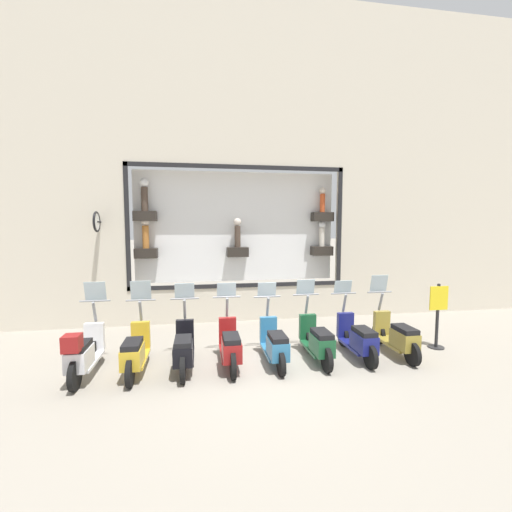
{
  "coord_description": "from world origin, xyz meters",
  "views": [
    {
      "loc": [
        -6.45,
        1.15,
        2.85
      ],
      "look_at": [
        1.62,
        -0.21,
        2.09
      ],
      "focal_mm": 24.0,
      "sensor_mm": 36.0,
      "label": 1
    }
  ],
  "objects_px": {
    "scooter_red_4": "(230,346)",
    "scooter_yellow_6": "(135,351)",
    "scooter_olive_0": "(397,336)",
    "scooter_green_2": "(317,341)",
    "scooter_teal_3": "(275,344)",
    "scooter_white_7": "(84,353)",
    "shop_sign_post": "(438,314)",
    "scooter_navy_1": "(358,339)",
    "scooter_black_5": "(184,349)"
  },
  "relations": [
    {
      "from": "scooter_red_4",
      "to": "scooter_yellow_6",
      "type": "bearing_deg",
      "value": 89.94
    },
    {
      "from": "scooter_olive_0",
      "to": "scooter_red_4",
      "type": "bearing_deg",
      "value": 90.01
    },
    {
      "from": "scooter_green_2",
      "to": "scooter_yellow_6",
      "type": "xyz_separation_m",
      "value": [
        0.0,
        3.63,
        0.0
      ]
    },
    {
      "from": "scooter_teal_3",
      "to": "scooter_green_2",
      "type": "bearing_deg",
      "value": -89.75
    },
    {
      "from": "scooter_green_2",
      "to": "scooter_yellow_6",
      "type": "height_order",
      "value": "scooter_yellow_6"
    },
    {
      "from": "scooter_teal_3",
      "to": "scooter_red_4",
      "type": "bearing_deg",
      "value": 89.71
    },
    {
      "from": "scooter_yellow_6",
      "to": "scooter_white_7",
      "type": "xyz_separation_m",
      "value": [
        -0.06,
        0.91,
        0.05
      ]
    },
    {
      "from": "scooter_teal_3",
      "to": "shop_sign_post",
      "type": "xyz_separation_m",
      "value": [
        0.28,
        -3.9,
        0.38
      ]
    },
    {
      "from": "scooter_green_2",
      "to": "scooter_yellow_6",
      "type": "distance_m",
      "value": 3.63
    },
    {
      "from": "scooter_olive_0",
      "to": "scooter_navy_1",
      "type": "distance_m",
      "value": 0.91
    },
    {
      "from": "scooter_teal_3",
      "to": "scooter_black_5",
      "type": "bearing_deg",
      "value": 89.87
    },
    {
      "from": "scooter_yellow_6",
      "to": "scooter_teal_3",
      "type": "bearing_deg",
      "value": -90.14
    },
    {
      "from": "scooter_red_4",
      "to": "shop_sign_post",
      "type": "height_order",
      "value": "scooter_red_4"
    },
    {
      "from": "scooter_olive_0",
      "to": "scooter_black_5",
      "type": "xyz_separation_m",
      "value": [
        -0.0,
        4.54,
        0.0
      ]
    },
    {
      "from": "scooter_green_2",
      "to": "scooter_red_4",
      "type": "bearing_deg",
      "value": 89.98
    },
    {
      "from": "scooter_green_2",
      "to": "scooter_yellow_6",
      "type": "relative_size",
      "value": 1.0
    },
    {
      "from": "scooter_navy_1",
      "to": "scooter_yellow_6",
      "type": "relative_size",
      "value": 1.0
    },
    {
      "from": "scooter_black_5",
      "to": "scooter_yellow_6",
      "type": "height_order",
      "value": "scooter_yellow_6"
    },
    {
      "from": "scooter_olive_0",
      "to": "scooter_yellow_6",
      "type": "relative_size",
      "value": 1.0
    },
    {
      "from": "scooter_white_7",
      "to": "shop_sign_post",
      "type": "relative_size",
      "value": 1.21
    },
    {
      "from": "scooter_green_2",
      "to": "scooter_teal_3",
      "type": "distance_m",
      "value": 0.91
    },
    {
      "from": "scooter_green_2",
      "to": "scooter_white_7",
      "type": "height_order",
      "value": "scooter_white_7"
    },
    {
      "from": "shop_sign_post",
      "to": "scooter_white_7",
      "type": "bearing_deg",
      "value": 92.47
    },
    {
      "from": "scooter_olive_0",
      "to": "shop_sign_post",
      "type": "height_order",
      "value": "scooter_olive_0"
    },
    {
      "from": "scooter_black_5",
      "to": "scooter_red_4",
      "type": "bearing_deg",
      "value": -89.97
    },
    {
      "from": "scooter_green_2",
      "to": "scooter_teal_3",
      "type": "height_order",
      "value": "scooter_green_2"
    },
    {
      "from": "scooter_teal_3",
      "to": "scooter_white_7",
      "type": "bearing_deg",
      "value": 90.78
    },
    {
      "from": "scooter_olive_0",
      "to": "scooter_teal_3",
      "type": "xyz_separation_m",
      "value": [
        -0.01,
        2.73,
        -0.01
      ]
    },
    {
      "from": "scooter_white_7",
      "to": "scooter_teal_3",
      "type": "bearing_deg",
      "value": -89.22
    },
    {
      "from": "scooter_olive_0",
      "to": "scooter_green_2",
      "type": "bearing_deg",
      "value": 90.04
    },
    {
      "from": "scooter_navy_1",
      "to": "shop_sign_post",
      "type": "relative_size",
      "value": 1.2
    },
    {
      "from": "scooter_yellow_6",
      "to": "scooter_red_4",
      "type": "bearing_deg",
      "value": -90.06
    },
    {
      "from": "scooter_red_4",
      "to": "scooter_white_7",
      "type": "xyz_separation_m",
      "value": [
        -0.05,
        2.73,
        0.05
      ]
    },
    {
      "from": "scooter_navy_1",
      "to": "scooter_black_5",
      "type": "bearing_deg",
      "value": 89.97
    },
    {
      "from": "scooter_navy_1",
      "to": "scooter_white_7",
      "type": "bearing_deg",
      "value": 90.54
    },
    {
      "from": "scooter_teal_3",
      "to": "scooter_red_4",
      "type": "height_order",
      "value": "scooter_red_4"
    },
    {
      "from": "scooter_red_4",
      "to": "scooter_white_7",
      "type": "height_order",
      "value": "scooter_white_7"
    },
    {
      "from": "scooter_olive_0",
      "to": "scooter_teal_3",
      "type": "distance_m",
      "value": 2.73
    },
    {
      "from": "scooter_navy_1",
      "to": "scooter_white_7",
      "type": "xyz_separation_m",
      "value": [
        -0.05,
        5.45,
        0.06
      ]
    },
    {
      "from": "scooter_black_5",
      "to": "scooter_white_7",
      "type": "xyz_separation_m",
      "value": [
        -0.05,
        1.82,
        0.06
      ]
    },
    {
      "from": "scooter_olive_0",
      "to": "scooter_navy_1",
      "type": "height_order",
      "value": "scooter_olive_0"
    },
    {
      "from": "scooter_teal_3",
      "to": "scooter_navy_1",
      "type": "bearing_deg",
      "value": -89.93
    },
    {
      "from": "scooter_black_5",
      "to": "scooter_yellow_6",
      "type": "relative_size",
      "value": 1.0
    },
    {
      "from": "scooter_olive_0",
      "to": "scooter_yellow_6",
      "type": "height_order",
      "value": "scooter_yellow_6"
    },
    {
      "from": "scooter_red_4",
      "to": "scooter_black_5",
      "type": "xyz_separation_m",
      "value": [
        -0.0,
        0.91,
        -0.0
      ]
    },
    {
      "from": "scooter_red_4",
      "to": "scooter_black_5",
      "type": "distance_m",
      "value": 0.91
    },
    {
      "from": "scooter_olive_0",
      "to": "scooter_white_7",
      "type": "xyz_separation_m",
      "value": [
        -0.05,
        6.36,
        0.06
      ]
    },
    {
      "from": "scooter_yellow_6",
      "to": "scooter_olive_0",
      "type": "bearing_deg",
      "value": -90.01
    },
    {
      "from": "scooter_navy_1",
      "to": "scooter_yellow_6",
      "type": "distance_m",
      "value": 4.54
    },
    {
      "from": "scooter_red_4",
      "to": "scooter_yellow_6",
      "type": "height_order",
      "value": "scooter_yellow_6"
    }
  ]
}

